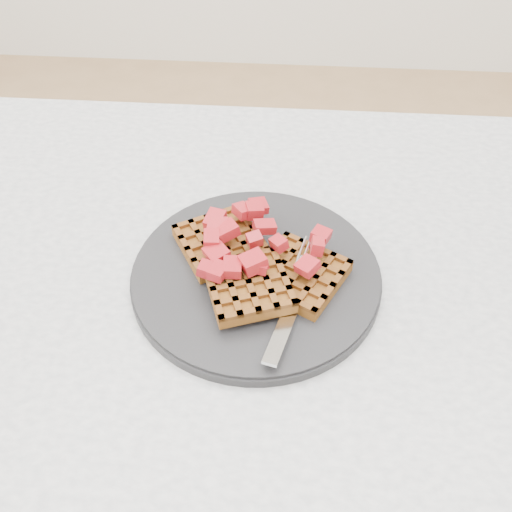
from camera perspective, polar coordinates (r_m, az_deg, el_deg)
name	(u,v)px	position (r m, az deg, el deg)	size (l,w,h in m)	color
table	(354,357)	(0.75, 9.82, -9.92)	(1.20, 0.80, 0.75)	silver
plate	(256,275)	(0.67, 0.00, -1.91)	(0.29, 0.29, 0.02)	black
waffles	(256,266)	(0.65, -0.01, -1.02)	(0.22, 0.19, 0.03)	brown
strawberry_pile	(256,247)	(0.63, 0.00, 0.88)	(0.15, 0.15, 0.02)	maroon
fork	(296,296)	(0.63, 4.02, -3.97)	(0.02, 0.18, 0.02)	silver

